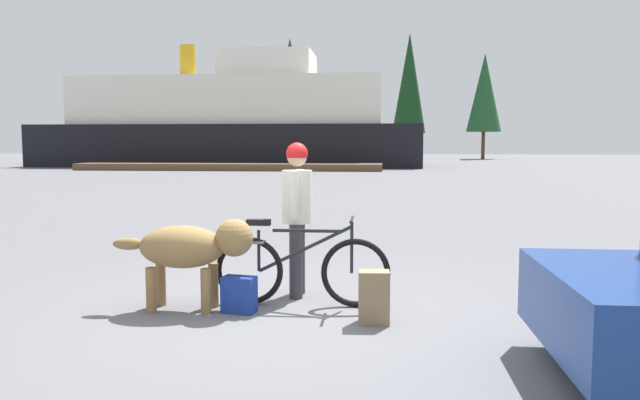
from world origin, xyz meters
TOP-DOWN VIEW (x-y plane):
  - ground_plane at (0.00, 0.00)m, footprint 160.00×160.00m
  - bicycle at (0.15, 0.25)m, footprint 1.78×0.44m
  - person_cyclist at (0.06, 0.66)m, footprint 0.32×0.53m
  - dog at (-0.90, 0.00)m, footprint 1.42×0.49m
  - backpack at (0.89, -0.29)m, footprint 0.29×0.21m
  - handbag_pannier at (-0.42, -0.05)m, footprint 0.35×0.24m
  - dock_pier at (-7.97, 29.93)m, footprint 18.08×2.53m
  - ferry_boat at (-9.30, 36.90)m, footprint 26.01×8.70m
  - pine_tree_far_left at (-7.80, 53.98)m, footprint 4.26×4.26m
  - pine_tree_center at (3.75, 56.21)m, footprint 3.29×3.29m
  - pine_tree_far_right at (11.02, 56.14)m, footprint 3.36×3.36m

SIDE VIEW (x-z plane):
  - ground_plane at x=0.00m, z-range 0.00..0.00m
  - handbag_pannier at x=-0.42m, z-range 0.00..0.36m
  - dock_pier at x=-7.97m, z-range 0.00..0.40m
  - backpack at x=0.89m, z-range 0.00..0.49m
  - bicycle at x=0.15m, z-range -0.07..0.83m
  - dog at x=-0.90m, z-range 0.16..1.08m
  - person_cyclist at x=0.06m, z-range 0.16..1.81m
  - ferry_boat at x=-9.30m, z-range -1.28..7.13m
  - pine_tree_far_right at x=11.02m, z-range 1.32..11.57m
  - pine_tree_center at x=3.75m, z-range 1.25..13.59m
  - pine_tree_far_left at x=-7.80m, z-range 1.68..13.32m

